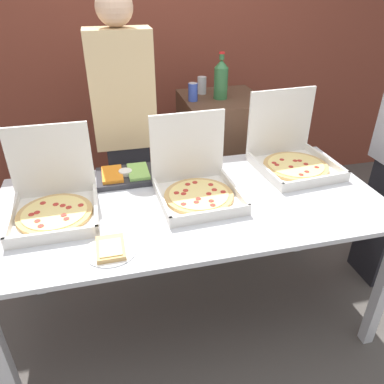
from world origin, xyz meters
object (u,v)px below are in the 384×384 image
(pizza_box_far_right, at_px, (196,184))
(soda_can_colored, at_px, (193,92))
(soda_can_silver, at_px, (202,85))
(paper_plate_front_left, at_px, (111,249))
(veggie_tray, at_px, (126,175))
(person_guest_plaid, at_px, (126,131))
(soda_bottle, at_px, (221,79))
(pizza_box_far_left, at_px, (54,201))
(pizza_box_near_left, at_px, (292,155))

(pizza_box_far_right, distance_m, soda_can_colored, 0.91)
(soda_can_silver, relative_size, soda_can_colored, 1.00)
(paper_plate_front_left, xyz_separation_m, soda_can_colored, (0.66, 1.22, 0.30))
(veggie_tray, distance_m, person_guest_plaid, 0.48)
(pizza_box_far_right, height_order, soda_can_colored, pizza_box_far_right)
(soda_bottle, bearing_deg, veggie_tray, -141.90)
(soda_can_colored, relative_size, person_guest_plaid, 0.07)
(soda_bottle, distance_m, person_guest_plaid, 0.76)
(pizza_box_far_right, distance_m, pizza_box_far_left, 0.71)
(pizza_box_near_left, relative_size, soda_bottle, 1.53)
(pizza_box_far_left, height_order, paper_plate_front_left, pizza_box_far_left)
(paper_plate_front_left, distance_m, person_guest_plaid, 1.13)
(soda_bottle, height_order, soda_can_colored, soda_bottle)
(pizza_box_near_left, height_order, veggie_tray, pizza_box_near_left)
(pizza_box_far_right, relative_size, soda_bottle, 1.39)
(pizza_box_far_left, xyz_separation_m, paper_plate_front_left, (0.25, -0.36, -0.06))
(soda_bottle, bearing_deg, person_guest_plaid, -170.37)
(paper_plate_front_left, height_order, soda_can_colored, soda_can_colored)
(soda_can_colored, distance_m, person_guest_plaid, 0.54)
(pizza_box_far_right, bearing_deg, person_guest_plaid, 109.10)
(pizza_box_near_left, bearing_deg, paper_plate_front_left, -157.88)
(pizza_box_far_left, xyz_separation_m, veggie_tray, (0.37, 0.28, -0.05))
(soda_bottle, xyz_separation_m, soda_can_silver, (-0.10, 0.15, -0.08))
(pizza_box_near_left, xyz_separation_m, soda_can_silver, (-0.35, 0.82, 0.24))
(soda_bottle, xyz_separation_m, soda_can_colored, (-0.20, -0.01, -0.08))
(soda_bottle, bearing_deg, soda_can_colored, -177.49)
(soda_bottle, bearing_deg, pizza_box_near_left, -69.45)
(pizza_box_far_right, xyz_separation_m, veggie_tray, (-0.35, 0.28, -0.05))
(soda_bottle, relative_size, soda_can_silver, 2.56)
(soda_can_silver, height_order, person_guest_plaid, person_guest_plaid)
(paper_plate_front_left, relative_size, soda_can_colored, 1.79)
(pizza_box_far_right, distance_m, soda_bottle, 1.01)
(soda_can_colored, bearing_deg, soda_bottle, 2.51)
(pizza_box_near_left, relative_size, soda_can_silver, 3.93)
(paper_plate_front_left, relative_size, veggie_tray, 0.67)
(soda_can_colored, bearing_deg, soda_can_silver, 56.28)
(paper_plate_front_left, distance_m, soda_bottle, 1.55)
(pizza_box_far_left, height_order, soda_can_silver, pizza_box_far_left)
(paper_plate_front_left, bearing_deg, person_guest_plaid, 81.21)
(veggie_tray, xyz_separation_m, soda_bottle, (0.75, 0.59, 0.37))
(veggie_tray, relative_size, soda_bottle, 1.04)
(paper_plate_front_left, height_order, veggie_tray, veggie_tray)
(pizza_box_far_left, height_order, soda_bottle, soda_bottle)
(pizza_box_far_right, xyz_separation_m, soda_can_silver, (0.30, 1.02, 0.24))
(pizza_box_far_right, distance_m, person_guest_plaid, 0.81)
(pizza_box_far_left, relative_size, pizza_box_near_left, 0.87)
(pizza_box_near_left, bearing_deg, soda_can_colored, 120.00)
(pizza_box_near_left, bearing_deg, pizza_box_far_right, -167.47)
(soda_bottle, height_order, soda_can_silver, soda_bottle)
(paper_plate_front_left, bearing_deg, soda_bottle, 54.81)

